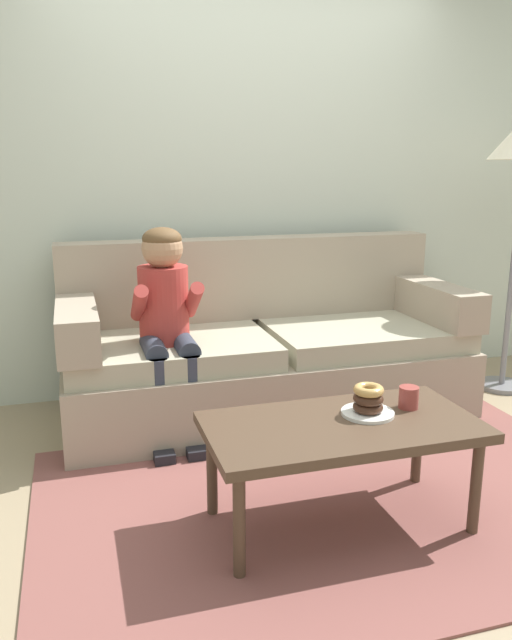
# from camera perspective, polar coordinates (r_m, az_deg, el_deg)

# --- Properties ---
(ground) EXTENTS (10.00, 10.00, 0.00)m
(ground) POSITION_cam_1_polar(r_m,az_deg,el_deg) (3.03, 6.08, -13.79)
(ground) COLOR #9E896B
(wall_back) EXTENTS (8.00, 0.10, 2.80)m
(wall_back) POSITION_cam_1_polar(r_m,az_deg,el_deg) (4.01, -1.30, 13.83)
(wall_back) COLOR beige
(wall_back) RESTS_ON ground
(area_rug) EXTENTS (2.59, 1.68, 0.01)m
(area_rug) POSITION_cam_1_polar(r_m,az_deg,el_deg) (2.82, 8.10, -15.88)
(area_rug) COLOR brown
(area_rug) RESTS_ON ground
(couch) EXTENTS (2.27, 0.90, 0.98)m
(couch) POSITION_cam_1_polar(r_m,az_deg,el_deg) (3.63, 0.80, -2.97)
(couch) COLOR tan
(couch) RESTS_ON ground
(coffee_table) EXTENTS (1.06, 0.54, 0.44)m
(coffee_table) POSITION_cam_1_polar(r_m,az_deg,el_deg) (2.48, 7.82, -10.18)
(coffee_table) COLOR #4C3828
(coffee_table) RESTS_ON ground
(person_child) EXTENTS (0.34, 0.58, 1.10)m
(person_child) POSITION_cam_1_polar(r_m,az_deg,el_deg) (3.22, -8.18, 0.63)
(person_child) COLOR #AD3833
(person_child) RESTS_ON ground
(plate) EXTENTS (0.21, 0.21, 0.01)m
(plate) POSITION_cam_1_polar(r_m,az_deg,el_deg) (2.55, 10.12, -8.33)
(plate) COLOR white
(plate) RESTS_ON coffee_table
(donut) EXTENTS (0.17, 0.17, 0.04)m
(donut) POSITION_cam_1_polar(r_m,az_deg,el_deg) (2.54, 10.14, -7.80)
(donut) COLOR #422619
(donut) RESTS_ON plate
(donut_second) EXTENTS (0.14, 0.14, 0.04)m
(donut_second) POSITION_cam_1_polar(r_m,az_deg,el_deg) (2.53, 10.18, -7.04)
(donut_second) COLOR #422619
(donut_second) RESTS_ON donut
(donut_third) EXTENTS (0.13, 0.13, 0.04)m
(donut_third) POSITION_cam_1_polar(r_m,az_deg,el_deg) (2.51, 10.21, -6.27)
(donut_third) COLOR tan
(donut_third) RESTS_ON donut_second
(mug) EXTENTS (0.08, 0.08, 0.09)m
(mug) POSITION_cam_1_polar(r_m,az_deg,el_deg) (2.64, 13.72, -6.86)
(mug) COLOR #993D38
(mug) RESTS_ON coffee_table
(toy_controller) EXTENTS (0.23, 0.09, 0.05)m
(toy_controller) POSITION_cam_1_polar(r_m,az_deg,el_deg) (3.26, 13.05, -11.45)
(toy_controller) COLOR #339E56
(toy_controller) RESTS_ON ground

